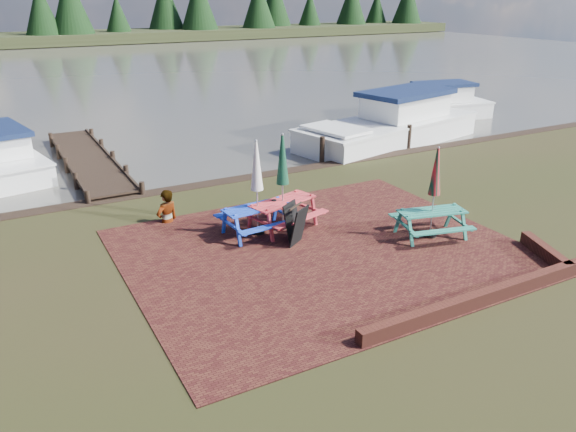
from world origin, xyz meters
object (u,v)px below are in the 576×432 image
at_px(boat_near, 392,127).
at_px(boat_far, 432,107).
at_px(picnic_table_red, 283,196).
at_px(picnic_table_blue, 257,202).
at_px(person, 165,191).
at_px(chalkboard, 296,224).
at_px(picnic_table_teal, 433,207).
at_px(jetty, 89,160).

height_order(boat_near, boat_far, boat_near).
relative_size(picnic_table_red, boat_near, 0.28).
height_order(picnic_table_blue, boat_far, picnic_table_blue).
bearing_deg(boat_near, person, 99.92).
height_order(picnic_table_red, chalkboard, picnic_table_red).
bearing_deg(picnic_table_red, picnic_table_blue, 166.15).
bearing_deg(picnic_table_teal, chalkboard, 171.70).
height_order(picnic_table_red, person, picnic_table_red).
distance_m(picnic_table_teal, picnic_table_blue, 4.33).
relative_size(chalkboard, person, 0.55).
height_order(chalkboard, jetty, chalkboard).
xyz_separation_m(picnic_table_teal, boat_far, (10.40, 11.56, -0.43)).
xyz_separation_m(picnic_table_teal, boat_near, (5.56, 8.62, -0.32)).
bearing_deg(person, chalkboard, 110.85).
distance_m(boat_near, boat_far, 5.66).
height_order(picnic_table_teal, picnic_table_red, picnic_table_red).
bearing_deg(picnic_table_blue, person, 130.08).
xyz_separation_m(chalkboard, jetty, (-3.16, 9.57, -0.39)).
bearing_deg(picnic_table_teal, picnic_table_red, 156.66).
height_order(picnic_table_blue, jetty, picnic_table_blue).
height_order(boat_far, person, person).
bearing_deg(picnic_table_red, picnic_table_teal, -53.05).
distance_m(picnic_table_red, person, 3.11).
relative_size(picnic_table_blue, boat_far, 0.37).
relative_size(picnic_table_red, person, 1.40).
distance_m(picnic_table_blue, boat_far, 16.92).
bearing_deg(picnic_table_teal, boat_near, 71.08).
relative_size(picnic_table_teal, jetty, 0.25).
distance_m(picnic_table_blue, boat_near, 11.26).
distance_m(jetty, boat_near, 12.09).
bearing_deg(picnic_table_blue, picnic_table_teal, -35.48).
bearing_deg(jetty, picnic_table_red, -68.82).
height_order(jetty, person, person).
xyz_separation_m(jetty, boat_far, (16.71, 0.71, 0.26)).
relative_size(picnic_table_teal, boat_near, 0.26).
bearing_deg(boat_near, boat_far, -71.07).
xyz_separation_m(picnic_table_blue, person, (-1.80, 1.84, 0.04)).
bearing_deg(boat_far, chalkboard, 138.40).
height_order(picnic_table_teal, person, picnic_table_teal).
distance_m(chalkboard, boat_near, 11.39).
xyz_separation_m(boat_far, person, (-15.91, -7.49, 0.51)).
relative_size(picnic_table_blue, person, 1.36).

